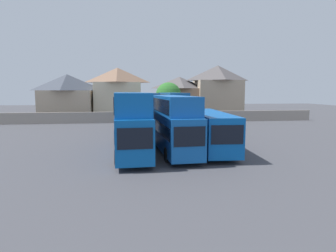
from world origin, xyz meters
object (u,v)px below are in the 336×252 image
object	(u,v)px
bus_1	(130,119)
tree_left_of_lot	(168,95)
bus_3	(210,129)
house_terrace_right	(179,97)
house_terrace_far_right	(217,91)
bus_2	(172,120)
bus_4	(144,110)
house_terrace_centre	(118,93)
bus_5	(173,109)
house_terrace_left	(68,96)

from	to	relation	value
bus_1	tree_left_of_lot	distance (m)	27.13
bus_1	tree_left_of_lot	world-z (taller)	tree_left_of_lot
bus_1	bus_3	world-z (taller)	bus_1
house_terrace_right	house_terrace_far_right	distance (m)	7.58
bus_2	bus_1	bearing A→B (deg)	-90.98
house_terrace_far_right	tree_left_of_lot	xyz separation A→B (m)	(-10.44, -5.33, -0.74)
bus_3	bus_4	xyz separation A→B (m)	(-5.09, 13.28, 0.88)
bus_4	house_terrace_right	size ratio (longest dim) A/B	1.52
house_terrace_right	bus_3	bearing A→B (deg)	-94.91
house_terrace_centre	bus_5	bearing A→B (deg)	-66.72
house_terrace_centre	bus_4	bearing A→B (deg)	-77.75
bus_2	house_terrace_far_right	size ratio (longest dim) A/B	1.12
house_terrace_centre	house_terrace_right	xyz separation A→B (m)	(11.92, -0.22, -0.84)
bus_5	tree_left_of_lot	distance (m)	12.26
bus_3	house_terrace_right	xyz separation A→B (m)	(2.74, 31.88, 2.14)
bus_2	bus_4	xyz separation A→B (m)	(-1.72, 13.60, 0.08)
house_terrace_centre	house_terrace_left	bearing A→B (deg)	-171.86
bus_1	bus_4	size ratio (longest dim) A/B	1.00
bus_4	house_terrace_left	size ratio (longest dim) A/B	1.28
house_terrace_centre	house_terrace_far_right	xyz separation A→B (m)	(19.38, -0.98, 0.28)
bus_1	house_terrace_left	bearing A→B (deg)	-162.59
bus_4	house_terrace_left	distance (m)	21.95
house_terrace_left	bus_3	bearing A→B (deg)	-59.37
house_terrace_centre	bus_1	bearing A→B (deg)	-86.00
bus_5	bus_2	bearing A→B (deg)	-9.99
house_terrace_left	house_terrace_far_right	distance (m)	28.46
bus_5	house_terrace_left	xyz separation A→B (m)	(-16.99, 17.12, 1.42)
bus_4	bus_2	bearing A→B (deg)	3.78
bus_3	bus_5	size ratio (longest dim) A/B	1.01
bus_5	house_terrace_right	distance (m)	18.67
bus_1	bus_2	size ratio (longest dim) A/B	1.07
bus_2	house_terrace_left	world-z (taller)	house_terrace_left
bus_4	house_terrace_right	xyz separation A→B (m)	(7.83, 18.60, 1.27)
bus_1	house_terrace_far_right	xyz separation A→B (m)	(17.10, 31.58, 2.33)
bus_2	bus_3	bearing A→B (deg)	92.23
bus_2	bus_4	world-z (taller)	bus_4
bus_3	house_terrace_left	distance (m)	35.87
bus_4	house_terrace_far_right	size ratio (longest dim) A/B	1.19
bus_1	bus_4	bearing A→B (deg)	169.97
bus_5	house_terrace_far_right	world-z (taller)	house_terrace_far_right
tree_left_of_lot	bus_5	bearing A→B (deg)	-94.80
bus_4	house_terrace_centre	world-z (taller)	house_terrace_centre
bus_2	tree_left_of_lot	bearing A→B (deg)	169.88
house_terrace_far_right	tree_left_of_lot	distance (m)	11.74
house_terrace_right	house_terrace_far_right	world-z (taller)	house_terrace_far_right
bus_4	house_terrace_centre	distance (m)	19.37
bus_2	bus_5	bearing A→B (deg)	168.12
bus_5	house_terrace_centre	world-z (taller)	house_terrace_centre
bus_5	house_terrace_centre	distance (m)	20.16
house_terrace_left	house_terrace_centre	bearing A→B (deg)	8.14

